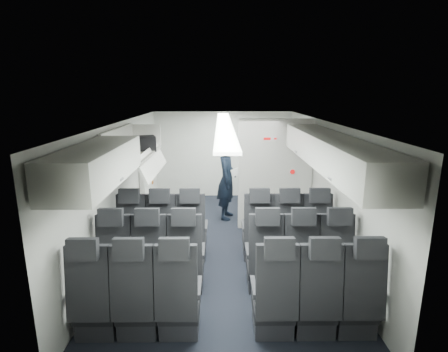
{
  "coord_description": "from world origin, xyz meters",
  "views": [
    {
      "loc": [
        -0.06,
        -5.69,
        2.63
      ],
      "look_at": [
        0.0,
        0.4,
        1.15
      ],
      "focal_mm": 28.0,
      "sensor_mm": 36.0,
      "label": 1
    }
  ],
  "objects_px": {
    "seat_row_mid": "(225,262)",
    "flight_attendant": "(227,180)",
    "seat_row_rear": "(226,302)",
    "seat_row_front": "(225,235)",
    "galley_unit": "(262,162)",
    "carry_on_bag": "(142,144)",
    "boarding_door": "(147,172)"
  },
  "relations": [
    {
      "from": "seat_row_mid",
      "to": "flight_attendant",
      "type": "distance_m",
      "value": 2.84
    },
    {
      "from": "seat_row_rear",
      "to": "seat_row_front",
      "type": "bearing_deg",
      "value": 90.0
    },
    {
      "from": "seat_row_front",
      "to": "galley_unit",
      "type": "xyz_separation_m",
      "value": [
        0.95,
        3.25,
        0.55
      ]
    },
    {
      "from": "seat_row_front",
      "to": "galley_unit",
      "type": "relative_size",
      "value": 1.75
    },
    {
      "from": "flight_attendant",
      "to": "carry_on_bag",
      "type": "height_order",
      "value": "carry_on_bag"
    },
    {
      "from": "seat_row_front",
      "to": "flight_attendant",
      "type": "distance_m",
      "value": 1.96
    },
    {
      "from": "seat_row_front",
      "to": "carry_on_bag",
      "type": "height_order",
      "value": "carry_on_bag"
    },
    {
      "from": "seat_row_rear",
      "to": "flight_attendant",
      "type": "height_order",
      "value": "flight_attendant"
    },
    {
      "from": "seat_row_mid",
      "to": "galley_unit",
      "type": "distance_m",
      "value": 4.3
    },
    {
      "from": "seat_row_front",
      "to": "boarding_door",
      "type": "relative_size",
      "value": 1.79
    },
    {
      "from": "boarding_door",
      "to": "carry_on_bag",
      "type": "relative_size",
      "value": 4.47
    },
    {
      "from": "seat_row_mid",
      "to": "carry_on_bag",
      "type": "relative_size",
      "value": 7.99
    },
    {
      "from": "galley_unit",
      "to": "carry_on_bag",
      "type": "distance_m",
      "value": 3.62
    },
    {
      "from": "seat_row_mid",
      "to": "seat_row_rear",
      "type": "distance_m",
      "value": 0.9
    },
    {
      "from": "flight_attendant",
      "to": "carry_on_bag",
      "type": "distance_m",
      "value": 2.16
    },
    {
      "from": "seat_row_rear",
      "to": "galley_unit",
      "type": "relative_size",
      "value": 1.75
    },
    {
      "from": "seat_row_mid",
      "to": "seat_row_rear",
      "type": "relative_size",
      "value": 1.0
    },
    {
      "from": "boarding_door",
      "to": "seat_row_rear",
      "type": "bearing_deg",
      "value": -67.13
    },
    {
      "from": "seat_row_mid",
      "to": "boarding_door",
      "type": "height_order",
      "value": "boarding_door"
    },
    {
      "from": "seat_row_mid",
      "to": "flight_attendant",
      "type": "xyz_separation_m",
      "value": [
        0.07,
        2.81,
        0.43
      ]
    },
    {
      "from": "boarding_door",
      "to": "flight_attendant",
      "type": "height_order",
      "value": "boarding_door"
    },
    {
      "from": "galley_unit",
      "to": "boarding_door",
      "type": "bearing_deg",
      "value": -155.72
    },
    {
      "from": "seat_row_front",
      "to": "seat_row_mid",
      "type": "relative_size",
      "value": 1.0
    },
    {
      "from": "flight_attendant",
      "to": "boarding_door",
      "type": "bearing_deg",
      "value": 94.23
    },
    {
      "from": "seat_row_rear",
      "to": "boarding_door",
      "type": "distance_m",
      "value": 4.25
    },
    {
      "from": "seat_row_mid",
      "to": "carry_on_bag",
      "type": "xyz_separation_m",
      "value": [
        -1.36,
        1.49,
        1.38
      ]
    },
    {
      "from": "seat_row_front",
      "to": "galley_unit",
      "type": "height_order",
      "value": "galley_unit"
    },
    {
      "from": "seat_row_front",
      "to": "seat_row_rear",
      "type": "xyz_separation_m",
      "value": [
        0.0,
        -1.8,
        0.0
      ]
    },
    {
      "from": "galley_unit",
      "to": "seat_row_front",
      "type": "bearing_deg",
      "value": -106.28
    },
    {
      "from": "flight_attendant",
      "to": "carry_on_bag",
      "type": "bearing_deg",
      "value": 142.88
    },
    {
      "from": "seat_row_rear",
      "to": "boarding_door",
      "type": "xyz_separation_m",
      "value": [
        -1.64,
        3.89,
        0.55
      ]
    },
    {
      "from": "seat_row_mid",
      "to": "boarding_door",
      "type": "distance_m",
      "value": 3.45
    }
  ]
}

